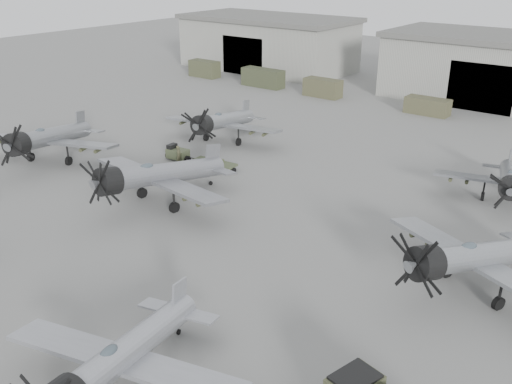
{
  "coord_description": "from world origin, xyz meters",
  "views": [
    {
      "loc": [
        20.96,
        -17.21,
        18.55
      ],
      "look_at": [
        -2.35,
        12.79,
        2.5
      ],
      "focal_mm": 40.0,
      "sensor_mm": 36.0,
      "label": 1
    }
  ],
  "objects_px": {
    "tug_trailer": "(191,157)",
    "ground_crew": "(179,155)",
    "aircraft_near_1": "(119,359)",
    "aircraft_mid_1": "(154,176)",
    "aircraft_far_1": "(509,180)",
    "aircraft_mid_2": "(475,258)",
    "aircraft_mid_0": "(46,138)",
    "aircraft_far_0": "(221,122)"
  },
  "relations": [
    {
      "from": "aircraft_mid_0",
      "to": "aircraft_far_0",
      "type": "bearing_deg",
      "value": 36.17
    },
    {
      "from": "aircraft_near_1",
      "to": "tug_trailer",
      "type": "bearing_deg",
      "value": 113.3
    },
    {
      "from": "aircraft_near_1",
      "to": "aircraft_far_0",
      "type": "xyz_separation_m",
      "value": [
        -20.8,
        30.68,
        0.2
      ]
    },
    {
      "from": "ground_crew",
      "to": "aircraft_far_1",
      "type": "bearing_deg",
      "value": -89.86
    },
    {
      "from": "aircraft_far_0",
      "to": "ground_crew",
      "type": "distance_m",
      "value": 7.5
    },
    {
      "from": "aircraft_mid_2",
      "to": "aircraft_far_1",
      "type": "distance_m",
      "value": 14.78
    },
    {
      "from": "tug_trailer",
      "to": "aircraft_mid_0",
      "type": "bearing_deg",
      "value": -147.2
    },
    {
      "from": "aircraft_mid_0",
      "to": "tug_trailer",
      "type": "xyz_separation_m",
      "value": [
        10.61,
        8.37,
        -1.91
      ]
    },
    {
      "from": "aircraft_near_1",
      "to": "aircraft_mid_1",
      "type": "relative_size",
      "value": 0.85
    },
    {
      "from": "aircraft_mid_0",
      "to": "aircraft_far_0",
      "type": "xyz_separation_m",
      "value": [
        8.9,
        14.71,
        -0.14
      ]
    },
    {
      "from": "aircraft_mid_1",
      "to": "aircraft_far_1",
      "type": "height_order",
      "value": "aircraft_mid_1"
    },
    {
      "from": "aircraft_far_1",
      "to": "ground_crew",
      "type": "xyz_separation_m",
      "value": [
        -27.09,
        -9.38,
        -1.17
      ]
    },
    {
      "from": "aircraft_mid_0",
      "to": "aircraft_mid_1",
      "type": "bearing_deg",
      "value": -24.27
    },
    {
      "from": "aircraft_mid_2",
      "to": "aircraft_far_0",
      "type": "distance_m",
      "value": 32.72
    },
    {
      "from": "aircraft_mid_2",
      "to": "ground_crew",
      "type": "relative_size",
      "value": 6.97
    },
    {
      "from": "aircraft_near_1",
      "to": "aircraft_mid_0",
      "type": "distance_m",
      "value": 33.72
    },
    {
      "from": "aircraft_far_1",
      "to": "aircraft_near_1",
      "type": "bearing_deg",
      "value": -117.98
    },
    {
      "from": "aircraft_near_1",
      "to": "aircraft_far_0",
      "type": "distance_m",
      "value": 37.07
    },
    {
      "from": "aircraft_near_1",
      "to": "aircraft_far_1",
      "type": "relative_size",
      "value": 1.03
    },
    {
      "from": "tug_trailer",
      "to": "ground_crew",
      "type": "bearing_deg",
      "value": -131.38
    },
    {
      "from": "aircraft_mid_2",
      "to": "aircraft_far_0",
      "type": "relative_size",
      "value": 0.98
    },
    {
      "from": "aircraft_mid_1",
      "to": "aircraft_mid_0",
      "type": "bearing_deg",
      "value": -176.06
    },
    {
      "from": "aircraft_mid_1",
      "to": "ground_crew",
      "type": "xyz_separation_m",
      "value": [
        -5.31,
        7.85,
        -1.59
      ]
    },
    {
      "from": "aircraft_near_1",
      "to": "tug_trailer",
      "type": "relative_size",
      "value": 1.55
    },
    {
      "from": "aircraft_near_1",
      "to": "aircraft_mid_2",
      "type": "relative_size",
      "value": 0.93
    },
    {
      "from": "aircraft_mid_0",
      "to": "tug_trailer",
      "type": "distance_m",
      "value": 13.65
    },
    {
      "from": "aircraft_mid_2",
      "to": "tug_trailer",
      "type": "bearing_deg",
      "value": -168.03
    },
    {
      "from": "aircraft_mid_1",
      "to": "aircraft_mid_2",
      "type": "xyz_separation_m",
      "value": [
        23.89,
        2.6,
        -0.14
      ]
    },
    {
      "from": "aircraft_mid_1",
      "to": "aircraft_far_1",
      "type": "relative_size",
      "value": 1.21
    },
    {
      "from": "aircraft_mid_0",
      "to": "ground_crew",
      "type": "height_order",
      "value": "aircraft_mid_0"
    },
    {
      "from": "aircraft_mid_1",
      "to": "ground_crew",
      "type": "distance_m",
      "value": 9.61
    },
    {
      "from": "aircraft_mid_2",
      "to": "aircraft_far_1",
      "type": "height_order",
      "value": "aircraft_mid_2"
    },
    {
      "from": "aircraft_far_0",
      "to": "aircraft_far_1",
      "type": "bearing_deg",
      "value": -8.06
    },
    {
      "from": "aircraft_far_0",
      "to": "aircraft_far_1",
      "type": "distance_m",
      "value": 28.2
    },
    {
      "from": "aircraft_near_1",
      "to": "aircraft_mid_2",
      "type": "bearing_deg",
      "value": 47.75
    },
    {
      "from": "aircraft_mid_2",
      "to": "tug_trailer",
      "type": "xyz_separation_m",
      "value": [
        -28.51,
        6.2,
        -1.79
      ]
    },
    {
      "from": "aircraft_mid_0",
      "to": "aircraft_far_1",
      "type": "bearing_deg",
      "value": 1.74
    },
    {
      "from": "aircraft_mid_0",
      "to": "aircraft_mid_1",
      "type": "distance_m",
      "value": 15.23
    },
    {
      "from": "aircraft_far_1",
      "to": "aircraft_mid_2",
      "type": "bearing_deg",
      "value": -97.21
    },
    {
      "from": "aircraft_far_1",
      "to": "ground_crew",
      "type": "distance_m",
      "value": 28.69
    },
    {
      "from": "aircraft_mid_0",
      "to": "ground_crew",
      "type": "distance_m",
      "value": 12.49
    },
    {
      "from": "aircraft_mid_2",
      "to": "aircraft_far_0",
      "type": "height_order",
      "value": "aircraft_mid_2"
    }
  ]
}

